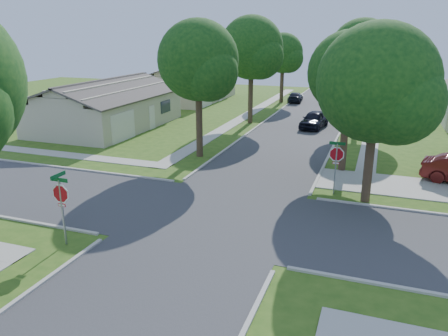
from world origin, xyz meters
TOP-DOWN VIEW (x-y plane):
  - ground at (0.00, 0.00)m, footprint 100.00×100.00m
  - road_ns at (0.00, 0.00)m, footprint 7.00×100.00m
  - sidewalk_ne at (6.10, 26.00)m, footprint 1.20×40.00m
  - sidewalk_nw at (-6.10, 26.00)m, footprint 1.20×40.00m
  - driveway at (7.90, 7.10)m, footprint 8.80×3.60m
  - stop_sign_sw at (-4.70, -4.70)m, footprint 1.05×0.80m
  - stop_sign_ne at (4.70, 4.70)m, footprint 1.05×0.80m
  - tree_e_near at (4.75, 9.01)m, footprint 4.97×4.80m
  - tree_e_mid at (4.76, 21.01)m, footprint 5.59×5.40m
  - tree_e_far at (4.75, 34.01)m, footprint 5.17×5.00m
  - tree_w_near at (-4.64, 9.01)m, footprint 5.38×5.20m
  - tree_w_mid at (-4.64, 21.01)m, footprint 5.80×5.60m
  - tree_w_far at (-4.65, 34.01)m, footprint 4.76×4.60m
  - tree_ne_corner at (6.36, 4.21)m, footprint 5.80×5.60m
  - house_nw_near at (-15.99, 15.00)m, footprint 8.42×13.60m
  - house_nw_far at (-15.99, 32.00)m, footprint 8.42×13.60m
  - car_curb_east at (1.20, 20.86)m, footprint 2.33×4.55m
  - car_curb_west at (-3.20, 35.00)m, footprint 1.98×4.11m

SIDE VIEW (x-z plane):
  - ground at x=0.00m, z-range 0.00..0.00m
  - road_ns at x=0.00m, z-range -0.01..0.01m
  - sidewalk_ne at x=6.10m, z-range 0.00..0.04m
  - sidewalk_nw at x=-6.10m, z-range 0.00..0.04m
  - driveway at x=7.90m, z-range 0.00..0.05m
  - car_curb_west at x=-3.20m, z-range 0.00..1.15m
  - car_curb_east at x=1.20m, z-range 0.00..1.48m
  - house_nw_near at x=-15.99m, z-range -0.60..3.63m
  - house_nw_far at x=-15.99m, z-range -0.60..3.63m
  - stop_sign_sw at x=-4.70m, z-range 0.54..3.52m
  - stop_sign_ne at x=4.70m, z-range 0.54..3.52m
  - tree_w_far at x=-4.65m, z-range 1.49..9.52m
  - tree_ne_corner at x=6.36m, z-range 1.26..9.92m
  - tree_e_near at x=4.75m, z-range 1.50..9.78m
  - tree_e_far at x=4.75m, z-range 1.62..10.34m
  - tree_w_near at x=-4.64m, z-range 1.63..10.60m
  - tree_e_mid at x=4.76m, z-range 1.64..10.86m
  - tree_w_mid at x=-4.64m, z-range 1.71..11.27m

